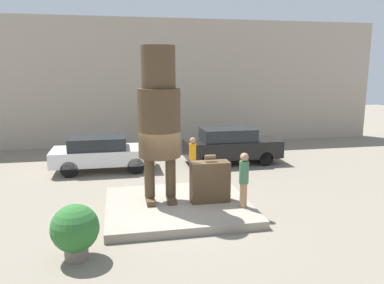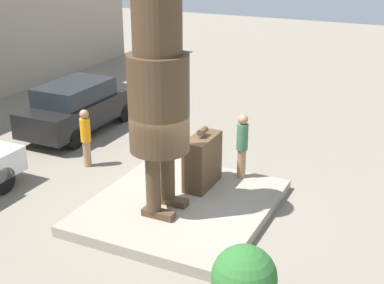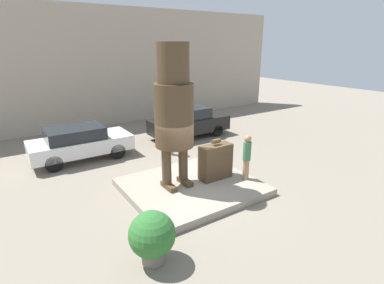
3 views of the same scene
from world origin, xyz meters
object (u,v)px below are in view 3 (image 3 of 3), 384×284
at_px(parked_car_white, 80,142).
at_px(planter_pot, 152,236).
at_px(giant_suitcase, 215,161).
at_px(worker_hivis, 171,136).
at_px(tourist, 247,155).
at_px(parked_car_black, 189,122).
at_px(statue_figure, 174,106).

distance_m(parked_car_white, planter_pot, 7.89).
relative_size(parked_car_white, planter_pot, 3.26).
relative_size(giant_suitcase, worker_hivis, 0.92).
bearing_deg(giant_suitcase, planter_pot, -146.64).
bearing_deg(giant_suitcase, tourist, -38.54).
bearing_deg(tourist, parked_car_black, 76.19).
relative_size(parked_car_white, parked_car_black, 0.97).
bearing_deg(worker_hivis, parked_car_white, 154.44).
height_order(statue_figure, tourist, statue_figure).
bearing_deg(tourist, giant_suitcase, 141.46).
xyz_separation_m(planter_pot, worker_hivis, (4.01, 6.12, 0.17)).
bearing_deg(statue_figure, tourist, -22.82).
distance_m(statue_figure, tourist, 3.22).
bearing_deg(statue_figure, giant_suitcase, -11.66).
bearing_deg(parked_car_white, parked_car_black, 1.24).
height_order(giant_suitcase, worker_hivis, giant_suitcase).
height_order(parked_car_white, worker_hivis, worker_hivis).
xyz_separation_m(tourist, worker_hivis, (-0.69, 4.30, -0.27)).
height_order(tourist, worker_hivis, tourist).
distance_m(statue_figure, parked_car_white, 5.86).
relative_size(giant_suitcase, planter_pot, 1.14).
bearing_deg(parked_car_black, giant_suitcase, -113.55).
bearing_deg(planter_pot, parked_car_black, 52.17).
bearing_deg(parked_car_white, planter_pot, -92.41).
distance_m(giant_suitcase, worker_hivis, 3.61).
distance_m(parked_car_white, worker_hivis, 4.08).
bearing_deg(giant_suitcase, statue_figure, 168.34).
bearing_deg(tourist, planter_pot, -158.78).
relative_size(tourist, worker_hivis, 1.02).
distance_m(giant_suitcase, parked_car_black, 5.99).
distance_m(tourist, parked_car_black, 6.38).
bearing_deg(worker_hivis, giant_suitcase, -92.89).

